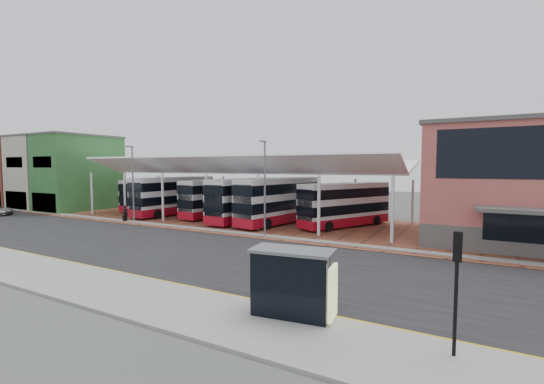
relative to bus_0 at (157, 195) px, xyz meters
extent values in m
plane|color=#444842|center=(20.13, -15.38, -2.12)|extent=(140.00, 140.00, 0.00)
cube|color=black|center=(20.13, -16.38, -2.11)|extent=(120.00, 14.00, 0.02)
cube|color=brown|center=(22.13, -2.38, -2.09)|extent=(72.00, 16.00, 0.06)
cube|color=gray|center=(20.13, -24.38, -2.05)|extent=(120.00, 4.00, 0.14)
cube|color=gray|center=(20.13, -9.18, -2.05)|extent=(120.00, 0.80, 0.14)
cube|color=gold|center=(20.13, -22.38, -2.09)|extent=(120.00, 0.12, 0.01)
cube|color=gold|center=(20.13, -22.08, -2.09)|extent=(120.00, 0.12, 0.01)
cylinder|color=silver|center=(-3.87, -6.88, 0.48)|extent=(0.26, 0.26, 5.20)
cylinder|color=silver|center=(-3.87, 4.12, 0.18)|extent=(0.26, 0.26, 4.60)
cylinder|color=silver|center=(2.13, -6.88, 0.48)|extent=(0.26, 0.26, 5.20)
cylinder|color=silver|center=(2.13, 4.12, 0.18)|extent=(0.26, 0.26, 4.60)
cylinder|color=silver|center=(8.13, -6.88, 0.48)|extent=(0.26, 0.26, 5.20)
cylinder|color=silver|center=(8.13, 4.12, 0.18)|extent=(0.26, 0.26, 4.60)
cylinder|color=silver|center=(14.13, -6.88, 0.48)|extent=(0.26, 0.26, 5.20)
cylinder|color=silver|center=(14.13, 4.12, 0.18)|extent=(0.26, 0.26, 4.60)
cylinder|color=silver|center=(20.13, -6.88, 0.48)|extent=(0.26, 0.26, 5.20)
cylinder|color=silver|center=(20.13, 4.12, 0.18)|extent=(0.26, 0.26, 4.60)
cylinder|color=silver|center=(26.13, -6.88, 0.48)|extent=(0.26, 0.26, 5.20)
cylinder|color=silver|center=(26.13, 4.12, 0.18)|extent=(0.26, 0.26, 4.60)
cylinder|color=silver|center=(32.13, -6.88, 0.48)|extent=(0.26, 0.26, 5.20)
cylinder|color=silver|center=(32.13, 4.12, 0.18)|extent=(0.26, 0.26, 4.60)
cube|color=white|center=(14.13, -4.68, 3.98)|extent=(37.00, 4.95, 1.95)
cube|color=white|center=(14.13, 0.92, 3.78)|extent=(37.00, 7.12, 1.43)
cube|color=#346F35|center=(-9.87, -4.38, 2.88)|extent=(6.20, 10.00, 10.00)
cube|color=black|center=(-9.87, -9.28, -0.72)|extent=(5.20, 0.20, 2.40)
cube|color=black|center=(-9.87, -9.28, 4.38)|extent=(4.00, 0.20, 1.40)
cube|color=#4E4D4A|center=(-9.87, -4.38, 7.98)|extent=(6.40, 10.20, 0.25)
cube|color=#B2AE95|center=(-16.37, -4.38, 2.88)|extent=(6.20, 10.00, 10.00)
cube|color=black|center=(-16.37, -9.28, -0.72)|extent=(5.20, 0.20, 2.40)
cube|color=black|center=(-16.37, -9.28, 4.38)|extent=(4.00, 0.20, 1.40)
cube|color=#4E4D4A|center=(-16.37, -4.38, 7.98)|extent=(6.40, 10.20, 0.25)
cube|color=maroon|center=(-22.87, -4.38, 2.88)|extent=(6.20, 10.00, 10.00)
cube|color=#4E4D4A|center=(-22.87, -4.38, 7.98)|extent=(6.40, 10.20, 0.25)
cube|color=tan|center=(-29.37, -4.38, 2.88)|extent=(6.20, 10.00, 10.00)
cube|color=#4E4D4A|center=(-29.37, -4.38, 7.98)|extent=(6.40, 10.20, 0.25)
cylinder|color=slate|center=(6.13, -9.08, 1.88)|extent=(0.16, 0.16, 8.00)
cube|color=slate|center=(6.13, -9.38, 5.88)|extent=(0.15, 0.90, 0.15)
cylinder|color=slate|center=(22.13, -9.08, 1.88)|extent=(0.16, 0.16, 8.00)
cube|color=slate|center=(22.13, -9.38, 5.88)|extent=(0.15, 0.90, 0.15)
cube|color=silver|center=(0.00, 0.02, 0.13)|extent=(2.96, 10.13, 3.91)
cube|color=#A00B1B|center=(0.00, 0.02, -1.46)|extent=(3.00, 10.17, 0.82)
cube|color=black|center=(0.00, 0.02, -0.28)|extent=(3.00, 10.17, 0.86)
cube|color=black|center=(0.00, 0.02, 1.17)|extent=(3.00, 10.17, 0.86)
cube|color=black|center=(-0.34, -4.92, 0.04)|extent=(2.05, 0.23, 3.27)
cylinder|color=black|center=(-1.35, -3.09, -1.60)|extent=(0.32, 0.92, 0.91)
cylinder|color=black|center=(0.91, -3.25, -1.60)|extent=(0.32, 0.92, 0.91)
cylinder|color=black|center=(-0.91, 3.29, -1.60)|extent=(0.32, 0.92, 0.91)
cylinder|color=black|center=(1.36, 3.13, -1.60)|extent=(0.32, 0.92, 0.91)
cube|color=silver|center=(5.51, -2.41, 0.36)|extent=(3.62, 11.26, 4.33)
cube|color=#A00B1B|center=(5.51, -2.41, -1.40)|extent=(3.67, 11.31, 0.91)
cube|color=black|center=(5.51, -2.41, -0.09)|extent=(3.67, 11.31, 0.96)
cube|color=black|center=(5.51, -2.41, 1.52)|extent=(3.67, 11.31, 0.96)
cube|color=black|center=(4.95, -7.87, 0.26)|extent=(2.26, 0.33, 3.62)
cylinder|color=black|center=(3.90, -5.81, -1.55)|extent=(0.38, 1.03, 1.01)
cylinder|color=black|center=(6.40, -6.06, -1.55)|extent=(0.38, 1.03, 1.01)
cylinder|color=black|center=(4.62, 1.24, -1.55)|extent=(0.38, 1.03, 1.01)
cylinder|color=black|center=(7.12, 0.98, -1.55)|extent=(0.38, 1.03, 1.01)
cube|color=silver|center=(11.23, -1.08, 0.24)|extent=(3.36, 10.67, 4.10)
cube|color=#A00B1B|center=(11.23, -1.08, -1.43)|extent=(3.40, 10.72, 0.86)
cube|color=black|center=(11.23, -1.08, -0.19)|extent=(3.40, 10.72, 0.91)
cube|color=black|center=(11.23, -1.08, 1.33)|extent=(3.40, 10.72, 0.91)
cube|color=black|center=(10.75, -6.25, 0.14)|extent=(2.15, 0.30, 3.44)
cylinder|color=black|center=(9.73, -4.31, -1.58)|extent=(0.36, 0.98, 0.95)
cylinder|color=black|center=(12.11, -4.53, -1.58)|extent=(0.36, 0.98, 0.95)
cylinder|color=black|center=(10.36, 2.38, -1.58)|extent=(0.36, 0.98, 0.95)
cylinder|color=black|center=(12.74, 2.16, -1.58)|extent=(0.36, 0.98, 0.95)
cube|color=silver|center=(16.02, -2.47, 0.35)|extent=(2.96, 11.12, 4.31)
cube|color=#A00B1B|center=(16.02, -2.47, -1.40)|extent=(3.00, 11.16, 0.90)
cube|color=black|center=(16.02, -2.47, -0.10)|extent=(3.00, 11.16, 0.95)
cube|color=black|center=(16.02, -2.47, 1.50)|extent=(3.00, 11.16, 0.95)
cube|color=black|center=(15.80, -7.93, 0.25)|extent=(2.26, 0.19, 3.61)
cylinder|color=black|center=(14.62, -5.94, -1.55)|extent=(0.32, 1.01, 1.00)
cylinder|color=black|center=(17.13, -6.05, -1.55)|extent=(0.32, 1.01, 1.00)
cylinder|color=black|center=(14.91, 1.10, -1.55)|extent=(0.32, 1.01, 1.00)
cylinder|color=black|center=(17.42, 1.00, -1.55)|extent=(0.32, 1.01, 1.00)
cube|color=silver|center=(20.13, -2.43, 0.42)|extent=(4.57, 11.62, 4.43)
cube|color=#A00B1B|center=(20.13, -2.43, -1.38)|extent=(4.61, 11.67, 0.93)
cube|color=black|center=(20.13, -2.43, -0.04)|extent=(4.61, 11.67, 0.98)
cube|color=black|center=(20.13, -2.43, 1.60)|extent=(4.61, 11.67, 0.98)
cube|color=black|center=(19.12, -7.96, 0.32)|extent=(2.30, 0.52, 3.71)
cylinder|color=black|center=(18.21, -5.77, -1.54)|extent=(0.47, 1.07, 1.03)
cylinder|color=black|center=(20.74, -6.23, -1.54)|extent=(0.47, 1.07, 1.03)
cylinder|color=black|center=(19.51, 1.37, -1.54)|extent=(0.47, 1.07, 1.03)
cylinder|color=black|center=(22.04, 0.91, -1.54)|extent=(0.47, 1.07, 1.03)
cube|color=silver|center=(26.60, -1.08, 0.19)|extent=(6.68, 10.26, 4.02)
cube|color=#A00B1B|center=(26.60, -1.08, -1.45)|extent=(6.73, 10.31, 0.84)
cube|color=black|center=(26.60, -1.08, -0.23)|extent=(6.73, 10.31, 0.89)
cube|color=black|center=(26.60, -1.08, 1.27)|extent=(6.73, 10.31, 0.89)
cube|color=black|center=(24.33, -5.64, 0.10)|extent=(1.93, 1.02, 3.37)
cylinder|color=black|center=(24.08, -3.51, -1.59)|extent=(0.65, 0.95, 0.94)
cylinder|color=black|center=(26.18, -4.55, -1.59)|extent=(0.65, 0.95, 0.94)
cylinder|color=black|center=(27.01, 2.39, -1.59)|extent=(0.65, 0.95, 0.94)
cylinder|color=black|center=(29.11, 1.35, -1.59)|extent=(0.65, 0.95, 0.94)
imported|color=black|center=(4.40, -8.75, -1.23)|extent=(0.43, 0.62, 1.65)
cube|color=black|center=(5.08, -9.38, -1.72)|extent=(0.39, 0.28, 0.67)
cube|color=black|center=(31.41, -23.62, -0.73)|extent=(2.98, 0.50, 2.49)
cube|color=slate|center=(31.34, -23.03, 0.56)|extent=(3.35, 1.89, 0.12)
cylinder|color=slate|center=(29.88, -22.62, -0.73)|extent=(0.11, 0.11, 2.49)
cylinder|color=slate|center=(32.64, -22.26, -0.73)|extent=(0.11, 0.11, 2.49)
cube|color=tan|center=(32.92, -22.83, -0.88)|extent=(0.29, 1.10, 1.99)
cylinder|color=black|center=(37.02, -23.42, -0.51)|extent=(0.11, 0.11, 2.93)
cube|color=black|center=(37.02, -23.42, 1.41)|extent=(0.26, 0.21, 0.92)
camera|label=1|loc=(37.28, -35.54, 3.80)|focal=24.00mm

